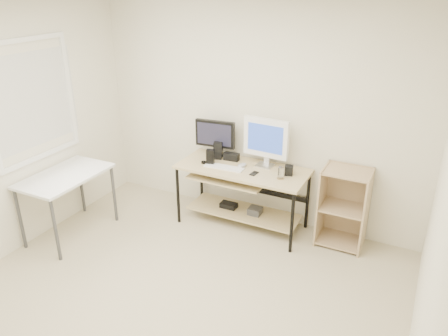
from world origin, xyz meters
TOP-DOWN VIEW (x-y plane):
  - room at (-0.14, 0.04)m, footprint 4.01×4.01m
  - desk at (-0.03, 1.66)m, footprint 1.50×0.65m
  - side_table at (-1.68, 0.60)m, footprint 0.60×1.00m
  - shelf_unit at (1.15, 1.82)m, footprint 0.50×0.40m
  - black_monitor at (-0.45, 1.84)m, footprint 0.49×0.20m
  - white_imac at (0.21, 1.81)m, footprint 0.53×0.17m
  - keyboard at (-0.19, 1.55)m, footprint 0.46×0.15m
  - mouse at (-0.02, 1.68)m, footprint 0.12×0.14m
  - center_speaker at (-0.21, 1.80)m, footprint 0.19×0.09m
  - speaker_left at (-0.38, 1.78)m, footprint 0.13×0.13m
  - speaker_right at (0.53, 1.71)m, footprint 0.11×0.11m
  - audio_controller at (-0.37, 1.58)m, footprint 0.10×0.08m
  - volume_puck at (-0.46, 1.57)m, footprint 0.06×0.06m
  - smartphone at (0.18, 1.56)m, footprint 0.08×0.12m
  - coaster at (0.49, 1.57)m, footprint 0.10×0.10m
  - drinking_glass at (0.49, 1.57)m, footprint 0.08×0.08m

SIDE VIEW (x-z plane):
  - shelf_unit at x=1.15m, z-range 0.00..0.90m
  - desk at x=-0.03m, z-range 0.16..0.91m
  - side_table at x=-1.68m, z-range 0.30..1.05m
  - coaster at x=0.49m, z-range 0.75..0.76m
  - smartphone at x=0.18m, z-range 0.75..0.76m
  - keyboard at x=-0.19m, z-range 0.75..0.77m
  - volume_puck at x=-0.46m, z-range 0.75..0.77m
  - mouse at x=-0.02m, z-range 0.75..0.79m
  - center_speaker at x=-0.21m, z-range 0.75..0.84m
  - speaker_right at x=0.53m, z-range 0.75..0.86m
  - drinking_glass at x=0.49m, z-range 0.76..0.88m
  - audio_controller at x=-0.37m, z-range 0.75..0.93m
  - speaker_left at x=-0.38m, z-range 0.76..0.96m
  - black_monitor at x=-0.45m, z-range 0.78..1.23m
  - white_imac at x=0.21m, z-range 0.79..1.36m
  - room at x=-0.14m, z-range 0.01..2.63m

